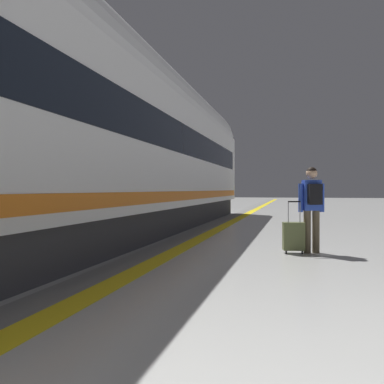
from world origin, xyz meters
name	(u,v)px	position (x,y,z in m)	size (l,w,h in m)	color
safety_line_strip	(192,242)	(-1.15, 10.00, 0.00)	(0.36, 80.00, 0.01)	yellow
tactile_edge_band	(178,242)	(-1.49, 10.00, 0.00)	(0.64, 80.00, 0.01)	slate
high_speed_train	(65,121)	(-3.28, 8.36, 2.50)	(2.94, 27.33, 4.97)	#38383D
passenger_near	(312,202)	(1.34, 9.07, 0.94)	(0.47, 0.38, 1.58)	brown
suitcase_near	(294,236)	(1.01, 8.97, 0.31)	(0.41, 0.29, 0.96)	#596038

